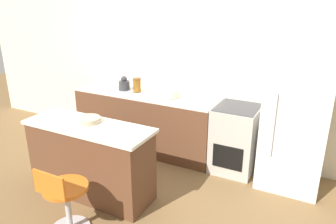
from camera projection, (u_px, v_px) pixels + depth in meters
The scene contains 11 objects.
ground_plane at pixel (155, 161), 4.91m from camera, with size 14.00×14.00×0.00m, color brown.
wall_back at pixel (176, 67), 5.03m from camera, with size 8.00×0.06×2.60m.
back_counter at pixel (146, 121), 5.18m from camera, with size 2.29×0.64×0.94m.
kitchen_island at pixel (91, 160), 3.98m from camera, with size 1.59×0.57×0.93m.
oven_range at pixel (235, 139), 4.55m from camera, with size 0.58×0.65×0.94m.
refrigerator at pixel (296, 122), 4.06m from camera, with size 0.75×0.73×1.75m.
stool_chair at pixel (65, 200), 3.34m from camera, with size 0.46×0.46×0.79m.
kettle at pixel (124, 84), 5.14m from camera, with size 0.18×0.18×0.22m.
mixing_bowl at pixel (169, 93), 4.80m from camera, with size 0.29×0.29×0.10m.
canister_jar at pixel (137, 85), 5.03m from camera, with size 0.13×0.13×0.21m.
fruit_bowl at pixel (88, 120), 3.88m from camera, with size 0.28×0.28×0.06m.
Camera 1 is at (2.18, -3.77, 2.39)m, focal length 35.00 mm.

